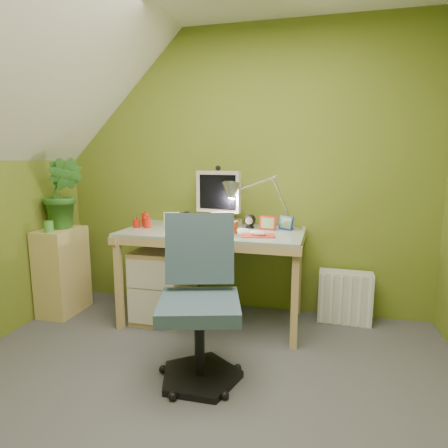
% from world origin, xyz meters
% --- Properties ---
extents(floor, '(3.20, 3.20, 0.01)m').
position_xyz_m(floor, '(0.00, 0.00, -0.01)').
color(floor, '#4A4A4F').
rests_on(floor, ground).
extents(wall_back, '(3.20, 0.01, 2.40)m').
position_xyz_m(wall_back, '(0.00, 1.60, 1.20)').
color(wall_back, olive).
rests_on(wall_back, floor).
extents(desk, '(1.44, 0.75, 0.76)m').
position_xyz_m(desk, '(-0.15, 1.23, 0.38)').
color(desk, tan).
rests_on(desk, floor).
extents(monitor, '(0.38, 0.26, 0.47)m').
position_xyz_m(monitor, '(-0.15, 1.41, 0.99)').
color(monitor, beige).
rests_on(monitor, desk).
extents(speaker_left, '(0.12, 0.12, 0.12)m').
position_xyz_m(speaker_left, '(-0.42, 1.39, 0.82)').
color(speaker_left, black).
rests_on(speaker_left, desk).
extents(speaker_right, '(0.11, 0.11, 0.11)m').
position_xyz_m(speaker_right, '(0.12, 1.39, 0.81)').
color(speaker_right, black).
rests_on(speaker_right, desk).
extents(keyboard, '(0.42, 0.24, 0.02)m').
position_xyz_m(keyboard, '(-0.23, 1.09, 0.77)').
color(keyboard, white).
rests_on(keyboard, desk).
extents(mousepad, '(0.27, 0.22, 0.01)m').
position_xyz_m(mousepad, '(0.23, 1.09, 0.76)').
color(mousepad, red).
rests_on(mousepad, desk).
extents(mouse, '(0.12, 0.08, 0.04)m').
position_xyz_m(mouse, '(0.23, 1.09, 0.78)').
color(mouse, white).
rests_on(mouse, mousepad).
extents(amber_tumbler, '(0.08, 0.08, 0.09)m').
position_xyz_m(amber_tumbler, '(0.03, 1.15, 0.80)').
color(amber_tumbler, '#994316').
rests_on(amber_tumbler, desk).
extents(candle_cluster, '(0.17, 0.16, 0.11)m').
position_xyz_m(candle_cluster, '(-0.75, 1.24, 0.81)').
color(candle_cluster, red).
rests_on(candle_cluster, desk).
extents(photo_frame_red, '(0.13, 0.03, 0.11)m').
position_xyz_m(photo_frame_red, '(0.27, 1.35, 0.81)').
color(photo_frame_red, red).
rests_on(photo_frame_red, desk).
extents(photo_frame_blue, '(0.11, 0.09, 0.11)m').
position_xyz_m(photo_frame_blue, '(0.41, 1.39, 0.81)').
color(photo_frame_blue, '#153496').
rests_on(photo_frame_blue, desk).
extents(photo_frame_green, '(0.13, 0.06, 0.11)m').
position_xyz_m(photo_frame_green, '(-0.55, 1.37, 0.81)').
color(photo_frame_green, '#A3C789').
rests_on(photo_frame_green, desk).
extents(desk_lamp, '(0.60, 0.33, 0.61)m').
position_xyz_m(desk_lamp, '(0.30, 1.41, 1.06)').
color(desk_lamp, silver).
rests_on(desk_lamp, desk).
extents(side_ledge, '(0.27, 0.42, 0.73)m').
position_xyz_m(side_ledge, '(-1.45, 1.11, 0.37)').
color(side_ledge, tan).
rests_on(side_ledge, floor).
extents(potted_plant, '(0.38, 0.33, 0.59)m').
position_xyz_m(potted_plant, '(-1.43, 1.16, 1.03)').
color(potted_plant, '#2F6B23').
rests_on(potted_plant, side_ledge).
extents(green_cup, '(0.08, 0.08, 0.09)m').
position_xyz_m(green_cup, '(-1.43, 0.96, 0.78)').
color(green_cup, '#519E42').
rests_on(green_cup, side_ledge).
extents(task_chair, '(0.65, 0.65, 0.96)m').
position_xyz_m(task_chair, '(-0.00, 0.40, 0.48)').
color(task_chair, '#384D5C').
rests_on(task_chair, floor).
extents(radiator, '(0.42, 0.19, 0.42)m').
position_xyz_m(radiator, '(0.90, 1.46, 0.21)').
color(radiator, silver).
rests_on(radiator, floor).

